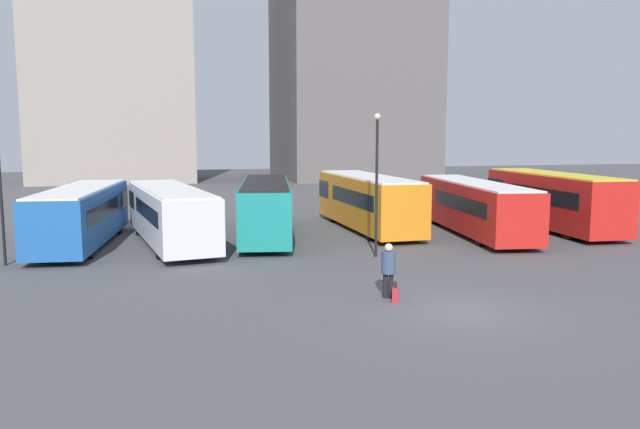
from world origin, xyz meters
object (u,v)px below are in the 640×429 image
object	(u,v)px
bus_2	(266,206)
traveler	(388,266)
bus_1	(170,213)
bus_4	(473,205)
suitcase	(395,294)
bus_5	(552,199)
bus_3	(367,200)
lamp_post_1	(377,174)
bus_0	(82,214)
lamp_post_0	(0,178)

from	to	relation	value
bus_2	traveler	world-z (taller)	bus_2
bus_2	bus_1	bearing A→B (deg)	111.02
bus_1	bus_4	xyz separation A→B (m)	(16.07, -0.54, 0.01)
bus_1	bus_4	size ratio (longest dim) A/B	0.94
bus_1	suitcase	distance (m)	14.62
bus_5	traveler	size ratio (longest dim) A/B	6.09
bus_3	bus_5	world-z (taller)	bus_5
bus_4	bus_5	world-z (taller)	bus_5
bus_1	bus_4	distance (m)	16.08
traveler	bus_2	bearing A→B (deg)	30.56
bus_1	bus_3	xyz separation A→B (m)	(10.92, 2.27, 0.13)
bus_5	suitcase	distance (m)	19.05
bus_2	bus_5	world-z (taller)	bus_5
suitcase	lamp_post_1	distance (m)	8.20
bus_2	bus_3	xyz separation A→B (m)	(6.01, 1.28, 0.06)
bus_1	suitcase	world-z (taller)	bus_1
bus_1	suitcase	bearing A→B (deg)	-160.76
bus_1	bus_2	size ratio (longest dim) A/B	0.99
bus_0	lamp_post_0	size ratio (longest dim) A/B	1.81
bus_3	suitcase	xyz separation A→B (m)	(-4.00, -15.08, -1.41)
traveler	lamp_post_0	xyz separation A→B (m)	(-13.55, 8.70, 2.53)
lamp_post_1	bus_4	bearing A→B (deg)	34.59
bus_2	lamp_post_1	size ratio (longest dim) A/B	1.88
bus_2	bus_3	world-z (taller)	bus_3
bus_2	lamp_post_0	bearing A→B (deg)	121.16
bus_1	bus_5	size ratio (longest dim) A/B	1.05
bus_1	lamp_post_1	bearing A→B (deg)	-131.65
suitcase	lamp_post_0	xyz separation A→B (m)	(-13.61, 9.21, 3.37)
bus_2	suitcase	xyz separation A→B (m)	(2.02, -13.80, -1.36)
bus_0	lamp_post_0	bearing A→B (deg)	155.84
bus_1	lamp_post_0	xyz separation A→B (m)	(-6.69, -3.59, 2.08)
bus_4	suitcase	distance (m)	15.36
bus_4	lamp_post_1	world-z (taller)	lamp_post_1
bus_2	lamp_post_1	xyz separation A→B (m)	(3.85, -6.57, 2.04)
lamp_post_0	lamp_post_1	size ratio (longest dim) A/B	0.99
bus_2	bus_4	distance (m)	11.27
bus_4	suitcase	size ratio (longest dim) A/B	17.72
lamp_post_1	bus_0	bearing A→B (deg)	153.99
bus_2	traveler	size ratio (longest dim) A/B	6.44
bus_2	bus_5	distance (m)	16.28
bus_3	lamp_post_0	world-z (taller)	lamp_post_0
bus_1	bus_5	bearing A→B (deg)	-99.74
bus_0	bus_2	xyz separation A→B (m)	(9.07, 0.27, 0.07)
suitcase	bus_5	bearing A→B (deg)	-26.29
traveler	lamp_post_0	bearing A→B (deg)	79.48
bus_0	traveler	bearing A→B (deg)	-133.58
bus_4	traveler	distance (m)	14.94
bus_3	bus_4	distance (m)	5.87
lamp_post_1	bus_5	bearing A→B (deg)	23.41
bus_2	lamp_post_1	world-z (taller)	lamp_post_1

